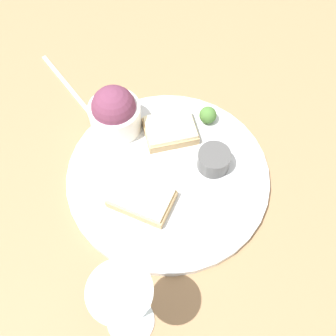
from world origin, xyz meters
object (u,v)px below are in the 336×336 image
Objects in this scene: cheese_toast_near at (142,198)px; fork at (67,85)px; sauce_ramekin at (214,159)px; cheese_toast_far at (170,130)px; wine_glass at (123,302)px; salad_bowl at (115,112)px.

fork is at bearing -39.04° from cheese_toast_near.
cheese_toast_far is (0.09, -0.04, -0.01)m from sauce_ramekin.
sauce_ramekin is at bearing -97.47° from wine_glass.
wine_glass is (-0.05, 0.18, 0.10)m from cheese_toast_near.
cheese_toast_far is at bearing 168.01° from fork.
cheese_toast_near is 0.61× the size of wine_glass.
salad_bowl is at bearing -51.87° from cheese_toast_near.
cheese_toast_near is 0.15m from cheese_toast_far.
sauce_ramekin reaches higher than fork.
cheese_toast_near is (-0.10, 0.13, -0.03)m from salad_bowl.
salad_bowl reaches higher than sauce_ramekin.
fork is at bearing -51.97° from wine_glass.
cheese_toast_far is (-0.10, -0.02, -0.03)m from salad_bowl.
cheese_toast_near is (0.09, 0.11, -0.01)m from sauce_ramekin.
wine_glass is (-0.06, 0.33, 0.10)m from cheese_toast_far.
salad_bowl is at bearing 9.11° from cheese_toast_far.
sauce_ramekin is at bearing 158.23° from cheese_toast_far.
cheese_toast_far is 0.35m from wine_glass.
salad_bowl is 0.20m from sauce_ramekin.
salad_bowl is 0.11m from cheese_toast_far.
fork is (0.34, -0.09, -0.03)m from sauce_ramekin.
sauce_ramekin is 0.50× the size of cheese_toast_far.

